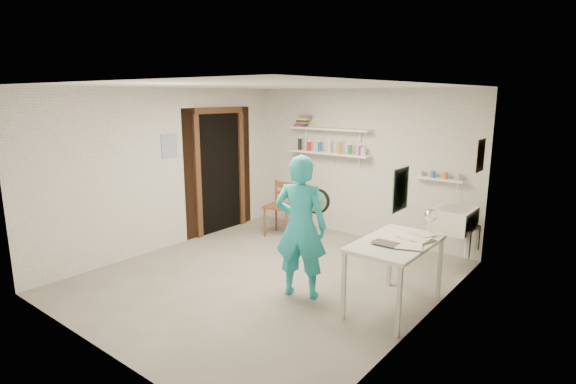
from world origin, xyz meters
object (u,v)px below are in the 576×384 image
Objects in this scene: belfast_sink at (454,219)px; wall_clock at (317,201)px; wooden_chair at (281,206)px; work_table at (394,275)px; desk_lamp at (431,215)px; man at (301,227)px.

belfast_sink is 2.01m from wall_clock.
wall_clock is at bearing -50.37° from wooden_chair.
wooden_chair is at bearing 154.01° from work_table.
work_table is at bearing -112.42° from desk_lamp.
wall_clock is 1.18m from work_table.
wall_clock is (0.08, 0.21, 0.28)m from man.
belfast_sink is 2.19m from man.
work_table is at bearing -11.59° from wall_clock.
wall_clock is (-1.03, -1.67, 0.40)m from belfast_sink.
wall_clock is 0.26× the size of work_table.
belfast_sink is at bearing -141.70° from man.
man is at bearing -160.13° from work_table.
belfast_sink is 1.10m from desk_lamp.
man reaches higher than desk_lamp.
work_table is 0.78m from desk_lamp.
desk_lamp is at bearing 7.91° from wall_clock.
belfast_sink is 0.52× the size of work_table.
work_table is (0.92, 0.16, -0.72)m from wall_clock.
man is at bearing -55.54° from wooden_chair.
wooden_chair reaches higher than belfast_sink.
belfast_sink is 2.75m from wooden_chair.
wooden_chair is 2.92m from work_table.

